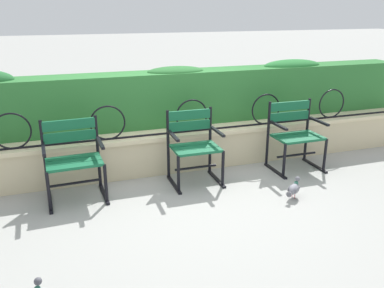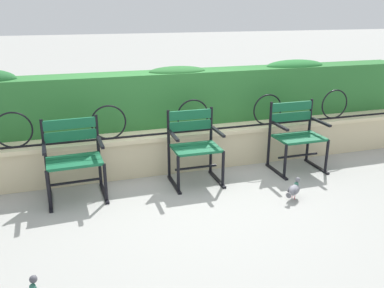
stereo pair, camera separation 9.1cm
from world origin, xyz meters
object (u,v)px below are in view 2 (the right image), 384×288
park_chair_centre (194,144)px  park_chair_right (296,134)px  park_chair_left (73,156)px  pigeon_far_side (294,190)px

park_chair_centre → park_chair_right: 1.37m
park_chair_centre → park_chair_left: bearing=-179.9°
park_chair_centre → pigeon_far_side: (0.89, -0.81, -0.35)m
park_chair_right → pigeon_far_side: park_chair_right is taller
park_chair_centre → pigeon_far_side: bearing=-42.4°
park_chair_left → pigeon_far_side: (2.27, -0.81, -0.36)m
park_chair_left → park_chair_centre: park_chair_left is taller
park_chair_centre → pigeon_far_side: park_chair_centre is taller
park_chair_left → pigeon_far_side: size_ratio=3.46×
park_chair_right → park_chair_centre: bearing=179.7°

